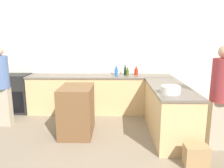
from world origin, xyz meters
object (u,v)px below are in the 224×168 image
at_px(dish_soap_bottle, 116,71).
at_px(person_by_range, 1,83).
at_px(range_oven, 18,93).
at_px(hot_sauce_bottle, 136,72).
at_px(olive_oil_bottle, 128,72).
at_px(water_bottle_blue, 117,72).
at_px(wine_bottle_dark, 125,71).
at_px(island_table, 77,110).
at_px(mixing_bowl, 171,90).
at_px(paper_bag, 196,156).
at_px(person_at_peninsula, 221,94).

bearing_deg(dish_soap_bottle, person_by_range, -156.89).
distance_m(range_oven, dish_soap_bottle, 2.46).
height_order(hot_sauce_bottle, olive_oil_bottle, hot_sauce_bottle).
distance_m(water_bottle_blue, person_by_range, 2.43).
relative_size(range_oven, dish_soap_bottle, 4.35).
distance_m(wine_bottle_dark, olive_oil_bottle, 0.15).
bearing_deg(wine_bottle_dark, dish_soap_bottle, -179.94).
xyz_separation_m(range_oven, island_table, (1.67, -1.25, -0.00)).
height_order(mixing_bowl, paper_bag, mixing_bowl).
xyz_separation_m(range_oven, person_at_peninsula, (4.03, -1.78, 0.45)).
xyz_separation_m(person_by_range, person_at_peninsula, (3.94, -0.91, 0.02)).
relative_size(island_table, hot_sauce_bottle, 4.42).
distance_m(water_bottle_blue, olive_oil_bottle, 0.29).
bearing_deg(person_at_peninsula, range_oven, 156.22).
xyz_separation_m(range_oven, wine_bottle_dark, (2.62, 0.12, 0.54)).
bearing_deg(paper_bag, range_oven, 146.58).
height_order(water_bottle_blue, olive_oil_bottle, water_bottle_blue).
bearing_deg(water_bottle_blue, island_table, -124.37).
bearing_deg(person_at_peninsula, wine_bottle_dark, 126.76).
bearing_deg(person_by_range, wine_bottle_dark, 21.31).
distance_m(hot_sauce_bottle, dish_soap_bottle, 0.48).
bearing_deg(range_oven, person_at_peninsula, -23.78).
height_order(wine_bottle_dark, person_by_range, person_by_range).
relative_size(wine_bottle_dark, paper_bag, 0.73).
relative_size(hot_sauce_bottle, water_bottle_blue, 0.87).
height_order(island_table, person_by_range, person_by_range).
distance_m(range_oven, person_at_peninsula, 4.43).
xyz_separation_m(mixing_bowl, wine_bottle_dark, (-0.65, 1.83, 0.03)).
bearing_deg(hot_sauce_bottle, olive_oil_bottle, -157.03).
distance_m(wine_bottle_dark, paper_bag, 2.73).
height_order(range_oven, olive_oil_bottle, olive_oil_bottle).
bearing_deg(paper_bag, olive_oil_bottle, 110.23).
bearing_deg(wine_bottle_dark, person_by_range, -158.69).
bearing_deg(water_bottle_blue, wine_bottle_dark, 53.68).
bearing_deg(olive_oil_bottle, range_oven, 179.50).
bearing_deg(island_table, water_bottle_blue, 55.63).
height_order(olive_oil_bottle, person_by_range, person_by_range).
xyz_separation_m(mixing_bowl, olive_oil_bottle, (-0.60, 1.69, 0.02)).
xyz_separation_m(mixing_bowl, person_at_peninsula, (0.77, -0.06, -0.06)).
distance_m(olive_oil_bottle, dish_soap_bottle, 0.31).
relative_size(water_bottle_blue, olive_oil_bottle, 1.21).
distance_m(mixing_bowl, person_by_range, 3.28).
distance_m(water_bottle_blue, person_at_peninsula, 2.29).
relative_size(water_bottle_blue, person_by_range, 0.14).
bearing_deg(paper_bag, mixing_bowl, 112.31).
xyz_separation_m(range_oven, hot_sauce_bottle, (2.88, 0.07, 0.53)).
bearing_deg(dish_soap_bottle, olive_oil_bottle, -27.77).
bearing_deg(water_bottle_blue, range_oven, 176.30).
relative_size(mixing_bowl, water_bottle_blue, 1.30).
distance_m(island_table, dish_soap_bottle, 1.64).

